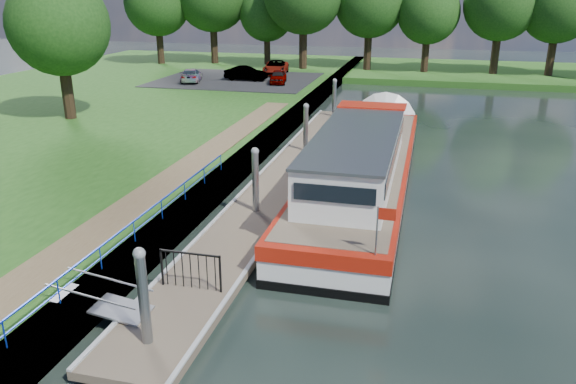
% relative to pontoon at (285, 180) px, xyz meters
% --- Properties ---
extents(ground, '(160.00, 160.00, 0.00)m').
position_rel_pontoon_xyz_m(ground, '(0.00, -13.00, -0.18)').
color(ground, black).
rests_on(ground, ground).
extents(bank_edge, '(1.10, 90.00, 0.78)m').
position_rel_pontoon_xyz_m(bank_edge, '(-2.55, 2.00, 0.20)').
color(bank_edge, '#473D2D').
rests_on(bank_edge, ground).
extents(far_bank, '(60.00, 18.00, 0.60)m').
position_rel_pontoon_xyz_m(far_bank, '(12.00, 39.00, 0.12)').
color(far_bank, '#1F4C15').
rests_on(far_bank, ground).
extents(footpath, '(1.60, 40.00, 0.05)m').
position_rel_pontoon_xyz_m(footpath, '(-4.40, -5.00, 0.62)').
color(footpath, brown).
rests_on(footpath, riverbank).
extents(carpark, '(14.00, 12.00, 0.06)m').
position_rel_pontoon_xyz_m(carpark, '(-11.00, 25.00, 0.62)').
color(carpark, black).
rests_on(carpark, riverbank).
extents(blue_fence, '(0.04, 18.04, 0.72)m').
position_rel_pontoon_xyz_m(blue_fence, '(-2.75, -10.00, 1.13)').
color(blue_fence, '#0C2DBF').
rests_on(blue_fence, riverbank).
extents(pontoon, '(2.50, 30.00, 0.56)m').
position_rel_pontoon_xyz_m(pontoon, '(0.00, 0.00, 0.00)').
color(pontoon, brown).
rests_on(pontoon, ground).
extents(mooring_piles, '(0.30, 27.30, 3.55)m').
position_rel_pontoon_xyz_m(mooring_piles, '(0.00, 0.00, 1.10)').
color(mooring_piles, gray).
rests_on(mooring_piles, ground).
extents(gangway, '(2.58, 1.00, 0.92)m').
position_rel_pontoon_xyz_m(gangway, '(-1.85, -12.50, 0.44)').
color(gangway, '#A5A8AD').
rests_on(gangway, ground).
extents(gate_panel, '(1.85, 0.05, 1.15)m').
position_rel_pontoon_xyz_m(gate_panel, '(-0.00, -10.80, 0.97)').
color(gate_panel, black).
rests_on(gate_panel, ground).
extents(barge, '(4.36, 21.15, 4.78)m').
position_rel_pontoon_xyz_m(barge, '(3.60, 0.71, 0.90)').
color(barge, black).
rests_on(barge, ground).
extents(bank_tree_a, '(6.12, 6.12, 9.72)m').
position_rel_pontoon_xyz_m(bank_tree_a, '(-15.99, 7.08, 6.84)').
color(bank_tree_a, '#332316').
rests_on(bank_tree_a, riverbank).
extents(car_a, '(1.91, 3.51, 1.13)m').
position_rel_pontoon_xyz_m(car_a, '(-6.70, 23.75, 1.22)').
color(car_a, '#999999').
rests_on(car_a, carpark).
extents(car_b, '(3.80, 1.36, 1.25)m').
position_rel_pontoon_xyz_m(car_b, '(-9.98, 24.65, 1.27)').
color(car_b, '#999999').
rests_on(car_b, carpark).
extents(car_c, '(2.64, 4.26, 1.15)m').
position_rel_pontoon_xyz_m(car_c, '(-14.39, 22.62, 1.23)').
color(car_c, '#999999').
rests_on(car_c, carpark).
extents(car_d, '(2.97, 5.07, 1.33)m').
position_rel_pontoon_xyz_m(car_d, '(-8.32, 28.84, 1.31)').
color(car_d, '#999999').
rests_on(car_d, carpark).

